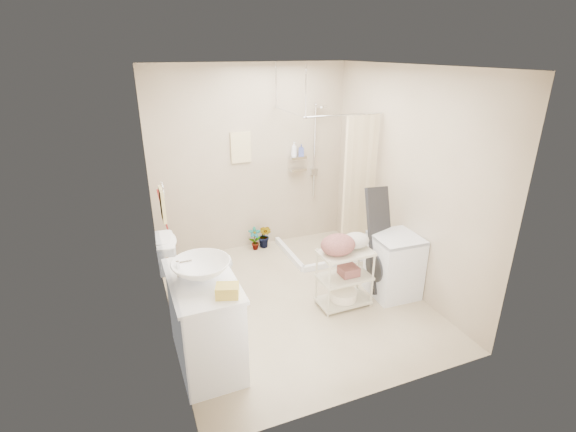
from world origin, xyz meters
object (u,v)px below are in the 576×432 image
toilet (197,266)px  washing_machine (394,265)px  vanity (205,321)px  laundry_rack (345,273)px

toilet → washing_machine: toilet is taller
vanity → toilet: vanity is taller
vanity → laundry_rack: (1.64, 0.36, -0.04)m
toilet → laundry_rack: 1.69m
toilet → washing_machine: (2.18, -0.75, -0.05)m
vanity → laundry_rack: bearing=11.3°
toilet → laundry_rack: (1.52, -0.75, -0.01)m
vanity → toilet: (0.12, 1.10, -0.02)m
vanity → laundry_rack: vanity is taller
washing_machine → laundry_rack: size_ratio=0.92×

